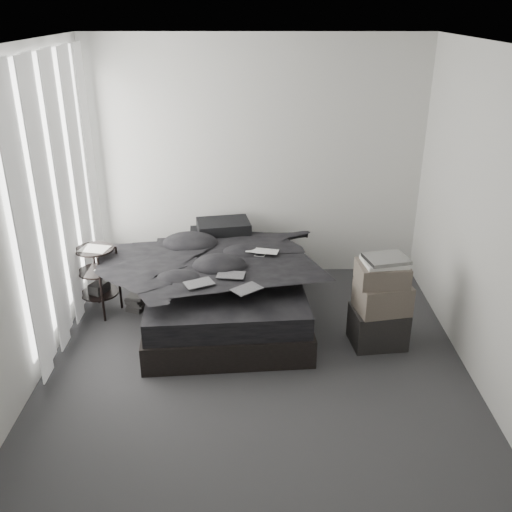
{
  "coord_description": "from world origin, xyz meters",
  "views": [
    {
      "loc": [
        0.0,
        -3.94,
        2.87
      ],
      "look_at": [
        0.0,
        0.8,
        0.75
      ],
      "focal_mm": 40.0,
      "sensor_mm": 36.0,
      "label": 1
    }
  ],
  "objects_px": {
    "side_stand": "(98,281)",
    "box_lower": "(378,326)",
    "bed": "(225,304)",
    "laptop": "(261,247)"
  },
  "relations": [
    {
      "from": "side_stand",
      "to": "box_lower",
      "type": "xyz_separation_m",
      "value": [
        2.67,
        -0.58,
        -0.17
      ]
    },
    {
      "from": "bed",
      "to": "box_lower",
      "type": "distance_m",
      "value": 1.5
    },
    {
      "from": "side_stand",
      "to": "box_lower",
      "type": "distance_m",
      "value": 2.74
    },
    {
      "from": "box_lower",
      "to": "laptop",
      "type": "bearing_deg",
      "value": 151.32
    },
    {
      "from": "laptop",
      "to": "side_stand",
      "type": "height_order",
      "value": "laptop"
    },
    {
      "from": "bed",
      "to": "box_lower",
      "type": "xyz_separation_m",
      "value": [
        1.41,
        -0.5,
        0.04
      ]
    },
    {
      "from": "side_stand",
      "to": "box_lower",
      "type": "height_order",
      "value": "side_stand"
    },
    {
      "from": "laptop",
      "to": "box_lower",
      "type": "bearing_deg",
      "value": -15.6
    },
    {
      "from": "bed",
      "to": "laptop",
      "type": "xyz_separation_m",
      "value": [
        0.35,
        0.08,
        0.58
      ]
    },
    {
      "from": "laptop",
      "to": "box_lower",
      "type": "distance_m",
      "value": 1.32
    }
  ]
}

